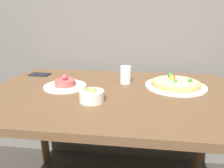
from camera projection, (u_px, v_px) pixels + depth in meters
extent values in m
cube|color=brown|center=(111.00, 95.00, 1.15)|extent=(1.31, 0.89, 0.03)
cylinder|color=brown|center=(43.00, 121.00, 1.71)|extent=(0.06, 0.06, 0.74)
cylinder|color=brown|center=(202.00, 131.00, 1.56)|extent=(0.06, 0.06, 0.74)
cylinder|color=white|center=(175.00, 86.00, 1.22)|extent=(0.34, 0.34, 0.01)
cylinder|color=tan|center=(176.00, 84.00, 1.22)|extent=(0.27, 0.27, 0.02)
cylinder|color=beige|center=(176.00, 81.00, 1.21)|extent=(0.24, 0.24, 0.01)
sphere|color=#B22D23|center=(173.00, 77.00, 1.25)|extent=(0.03, 0.03, 0.03)
sphere|color=#387F33|center=(171.00, 76.00, 1.28)|extent=(0.03, 0.03, 0.03)
sphere|color=#387F33|center=(190.00, 80.00, 1.19)|extent=(0.03, 0.03, 0.03)
sphere|color=#387F33|center=(175.00, 81.00, 1.19)|extent=(0.02, 0.02, 0.02)
sphere|color=gold|center=(172.00, 78.00, 1.25)|extent=(0.03, 0.03, 0.03)
cylinder|color=white|center=(65.00, 86.00, 1.22)|extent=(0.24, 0.24, 0.01)
cylinder|color=#B2514C|center=(65.00, 83.00, 1.21)|extent=(0.11, 0.11, 0.03)
sphere|color=#DB4C5B|center=(65.00, 77.00, 1.20)|extent=(0.03, 0.03, 0.03)
cube|color=white|center=(80.00, 86.00, 1.20)|extent=(0.04, 0.02, 0.01)
cube|color=white|center=(74.00, 81.00, 1.29)|extent=(0.03, 0.04, 0.01)
cube|color=white|center=(56.00, 82.00, 1.27)|extent=(0.04, 0.04, 0.01)
cube|color=white|center=(49.00, 87.00, 1.18)|extent=(0.04, 0.04, 0.01)
cube|color=white|center=(65.00, 90.00, 1.13)|extent=(0.03, 0.04, 0.01)
cylinder|color=silver|center=(92.00, 96.00, 1.01)|extent=(0.12, 0.12, 0.05)
sphere|color=#A3B25B|center=(92.00, 92.00, 0.99)|extent=(0.04, 0.04, 0.04)
sphere|color=#A3B25B|center=(92.00, 91.00, 1.00)|extent=(0.04, 0.04, 0.04)
sphere|color=#8EA34C|center=(92.00, 92.00, 1.00)|extent=(0.03, 0.03, 0.03)
sphere|color=#A3B25B|center=(92.00, 93.00, 0.98)|extent=(0.03, 0.03, 0.03)
sphere|color=#A3B25B|center=(93.00, 91.00, 1.00)|extent=(0.04, 0.04, 0.04)
sphere|color=#668E42|center=(86.00, 91.00, 1.01)|extent=(0.03, 0.03, 0.03)
cylinder|color=silver|center=(125.00, 75.00, 1.28)|extent=(0.07, 0.07, 0.10)
cube|color=black|center=(40.00, 74.00, 1.47)|extent=(0.14, 0.09, 0.01)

